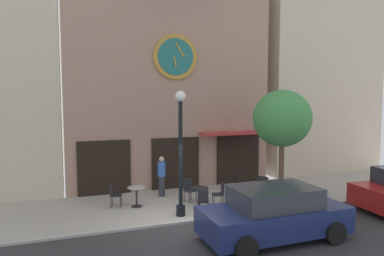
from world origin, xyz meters
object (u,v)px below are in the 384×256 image
at_px(cafe_chair_facing_street, 263,188).
at_px(pedestrian_blue, 162,176).
at_px(cafe_chair_right_end, 242,183).
at_px(cafe_chair_outer, 114,193).
at_px(cafe_table_center_left, 199,194).
at_px(street_lamp, 181,153).
at_px(parked_car_navy, 274,214).
at_px(cafe_chair_curbside, 220,192).
at_px(street_tree, 282,119).
at_px(cafe_table_leftmost, 136,193).
at_px(cafe_chair_by_entrance, 203,199).
at_px(cafe_chair_facing_wall, 189,188).
at_px(cafe_table_center, 261,184).

xyz_separation_m(cafe_chair_facing_street, pedestrian_blue, (-3.59, 2.08, 0.33)).
bearing_deg(cafe_chair_right_end, cafe_chair_outer, 177.91).
xyz_separation_m(cafe_table_center_left, pedestrian_blue, (-0.95, 1.93, 0.34)).
relative_size(street_lamp, parked_car_navy, 1.00).
height_order(cafe_chair_right_end, cafe_chair_curbside, same).
distance_m(street_tree, cafe_chair_curbside, 3.68).
height_order(cafe_table_leftmost, cafe_chair_right_end, cafe_chair_right_end).
bearing_deg(street_lamp, cafe_chair_by_entrance, -8.17).
relative_size(cafe_chair_facing_wall, cafe_chair_curbside, 1.00).
height_order(cafe_chair_right_end, pedestrian_blue, pedestrian_blue).
height_order(cafe_table_center, cafe_chair_by_entrance, cafe_chair_by_entrance).
height_order(cafe_chair_curbside, pedestrian_blue, pedestrian_blue).
distance_m(cafe_chair_facing_street, cafe_chair_curbside, 1.86).
distance_m(street_lamp, cafe_table_center_left, 2.04).
xyz_separation_m(cafe_table_leftmost, cafe_chair_outer, (-0.81, 0.24, 0.01)).
xyz_separation_m(cafe_table_center, cafe_chair_outer, (-5.99, 0.51, 0.03)).
xyz_separation_m(cafe_chair_by_entrance, pedestrian_blue, (-0.79, 2.71, 0.33)).
bearing_deg(cafe_chair_outer, cafe_chair_facing_wall, -4.82).
relative_size(cafe_table_center, parked_car_navy, 0.18).
distance_m(cafe_chair_facing_street, cafe_chair_right_end, 1.14).
relative_size(pedestrian_blue, parked_car_navy, 0.39).
relative_size(cafe_table_center_left, cafe_chair_facing_street, 0.84).
bearing_deg(cafe_table_leftmost, cafe_table_center_left, -21.56).
bearing_deg(cafe_table_leftmost, street_lamp, -50.60).
distance_m(cafe_chair_facing_wall, cafe_chair_right_end, 2.38).
height_order(cafe_table_leftmost, cafe_chair_facing_street, cafe_chair_facing_street).
bearing_deg(cafe_chair_facing_street, cafe_table_center_left, 176.76).
distance_m(cafe_table_center, pedestrian_blue, 4.16).
relative_size(cafe_table_leftmost, cafe_chair_facing_wall, 0.83).
bearing_deg(street_tree, cafe_table_leftmost, 165.14).
bearing_deg(parked_car_navy, street_lamp, 123.62).
bearing_deg(cafe_chair_facing_street, cafe_table_leftmost, 168.11).
distance_m(cafe_table_leftmost, cafe_chair_outer, 0.84).
height_order(cafe_table_center_left, cafe_chair_facing_street, cafe_chair_facing_street).
bearing_deg(cafe_table_center, cafe_table_center_left, -168.59).
xyz_separation_m(cafe_chair_facing_wall, cafe_chair_curbside, (0.90, -0.98, 0.00)).
bearing_deg(cafe_chair_by_entrance, cafe_chair_facing_street, 12.52).
distance_m(cafe_table_center_left, parked_car_navy, 3.67).
relative_size(cafe_chair_outer, cafe_chair_right_end, 1.00).
xyz_separation_m(cafe_chair_outer, cafe_chair_by_entrance, (2.86, -1.89, 0.00)).
xyz_separation_m(street_tree, cafe_table_leftmost, (-5.38, 1.43, -2.78)).
bearing_deg(cafe_chair_facing_wall, parked_car_navy, -76.24).
bearing_deg(cafe_chair_curbside, pedestrian_blue, 130.34).
height_order(cafe_chair_facing_wall, cafe_chair_outer, same).
relative_size(cafe_table_leftmost, cafe_table_center_left, 1.00).
height_order(street_lamp, parked_car_navy, street_lamp).
bearing_deg(cafe_chair_right_end, cafe_table_center, -24.03).
bearing_deg(street_lamp, cafe_table_center_left, 34.65).
distance_m(cafe_table_center, parked_car_navy, 4.61).
height_order(cafe_table_center_left, parked_car_navy, parked_car_navy).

